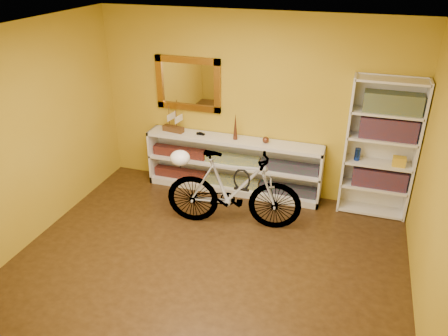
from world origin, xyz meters
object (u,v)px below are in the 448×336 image
(bookcase, at_px, (380,149))
(console_unit, at_px, (233,165))
(bicycle, at_px, (233,190))
(helmet, at_px, (180,158))

(bookcase, bearing_deg, console_unit, -179.28)
(console_unit, distance_m, bicycle, 0.92)
(console_unit, bearing_deg, bicycle, -72.88)
(bookcase, xyz_separation_m, bicycle, (-1.73, -0.90, -0.42))
(console_unit, height_order, bicycle, bicycle)
(bicycle, bearing_deg, bookcase, -71.09)
(console_unit, height_order, helmet, helmet)
(console_unit, height_order, bookcase, bookcase)
(console_unit, distance_m, bookcase, 2.07)
(bicycle, distance_m, helmet, 0.79)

